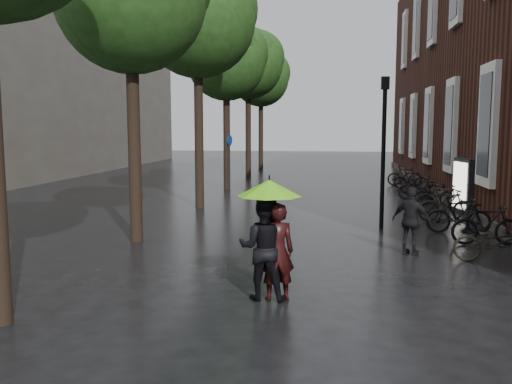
% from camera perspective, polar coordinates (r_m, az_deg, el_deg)
% --- Properties ---
extents(ground, '(120.00, 120.00, 0.00)m').
position_cam_1_polar(ground, '(6.99, -0.20, -18.11)').
color(ground, black).
extents(street_trees, '(4.33, 34.03, 8.91)m').
position_cam_1_polar(street_trees, '(22.97, -4.56, 15.33)').
color(street_trees, black).
rests_on(street_trees, ground).
extents(person_burgundy, '(0.70, 0.56, 1.69)m').
position_cam_1_polar(person_burgundy, '(9.27, 2.19, -6.29)').
color(person_burgundy, black).
rests_on(person_burgundy, ground).
extents(person_black, '(0.89, 0.70, 1.80)m').
position_cam_1_polar(person_black, '(9.31, 0.79, -5.87)').
color(person_black, black).
rests_on(person_black, ground).
extents(lime_umbrella, '(1.09, 1.09, 1.61)m').
position_cam_1_polar(lime_umbrella, '(9.07, 1.40, 0.42)').
color(lime_umbrella, black).
rests_on(lime_umbrella, ground).
extents(pedestrian_walking, '(1.00, 0.80, 1.59)m').
position_cam_1_polar(pedestrian_walking, '(13.02, 16.04, -2.95)').
color(pedestrian_walking, black).
rests_on(pedestrian_walking, ground).
extents(parked_bicycles, '(2.13, 16.53, 1.05)m').
position_cam_1_polar(parked_bicycles, '(20.06, 18.47, -0.53)').
color(parked_bicycles, black).
rests_on(parked_bicycles, ground).
extents(ad_lightbox, '(0.29, 1.26, 1.90)m').
position_cam_1_polar(ad_lightbox, '(19.46, 21.03, 0.53)').
color(ad_lightbox, black).
rests_on(ad_lightbox, ground).
extents(lamp_post, '(0.22, 0.22, 4.36)m').
position_cam_1_polar(lamp_post, '(15.98, 13.30, 5.59)').
color(lamp_post, black).
rests_on(lamp_post, ground).
extents(cycle_sign, '(0.14, 0.47, 2.59)m').
position_cam_1_polar(cycle_sign, '(24.05, -2.89, 3.92)').
color(cycle_sign, '#262628').
rests_on(cycle_sign, ground).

